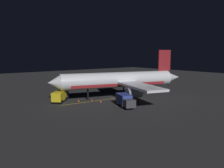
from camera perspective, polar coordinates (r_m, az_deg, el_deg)
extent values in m
cube|color=#262628|center=(54.84, 1.64, -3.56)|extent=(180.00, 180.00, 0.20)
cube|color=gold|center=(52.29, -1.64, -4.00)|extent=(1.93, 22.06, 0.01)
cylinder|color=silver|center=(54.14, 1.66, 1.11)|extent=(11.65, 28.04, 3.71)
cube|color=maroon|center=(54.27, 1.66, 0.04)|extent=(10.26, 23.94, 0.67)
cone|color=silver|center=(50.19, -14.50, 0.34)|extent=(4.33, 3.89, 3.63)
cone|color=silver|center=(62.02, 15.17, 1.69)|extent=(4.47, 5.22, 3.34)
cube|color=maroon|center=(60.17, 13.27, 5.93)|extent=(1.38, 3.55, 5.41)
cube|color=silver|center=(47.16, 7.36, -0.62)|extent=(14.31, 8.48, 0.50)
cylinder|color=slate|center=(47.41, 5.66, -2.26)|extent=(2.93, 3.67, 2.10)
cube|color=silver|center=(62.65, -0.25, 1.51)|extent=(14.31, 8.48, 0.50)
cylinder|color=slate|center=(61.77, -1.06, 0.11)|extent=(2.93, 3.67, 2.10)
cylinder|color=black|center=(52.08, -6.22, -2.67)|extent=(0.45, 0.45, 2.54)
cylinder|color=black|center=(53.60, 4.96, -2.36)|extent=(0.45, 0.45, 2.54)
cylinder|color=black|center=(57.56, 2.98, -1.64)|extent=(0.45, 0.45, 2.54)
cube|color=gold|center=(50.43, -13.43, -3.01)|extent=(4.47, 4.44, 1.94)
cube|color=#38383D|center=(53.26, -12.34, -2.65)|extent=(2.68, 2.68, 1.50)
cylinder|color=black|center=(51.98, -12.85, -3.76)|extent=(2.26, 2.28, 0.90)
cylinder|color=black|center=(49.27, -13.96, -4.43)|extent=(2.26, 2.28, 0.90)
cube|color=navy|center=(45.58, 3.02, -3.87)|extent=(4.70, 3.41, 2.04)
cube|color=#38383D|center=(42.90, 4.49, -4.99)|extent=(2.37, 2.49, 1.50)
cylinder|color=black|center=(44.45, 3.71, -5.52)|extent=(1.63, 2.48, 0.90)
cylinder|color=black|center=(47.14, 2.35, -4.75)|extent=(1.63, 2.48, 0.90)
cylinder|color=black|center=(53.52, -11.86, -3.43)|extent=(0.32, 0.32, 0.85)
cylinder|color=yellow|center=(53.38, -11.88, -2.64)|extent=(0.40, 0.40, 0.65)
sphere|color=tan|center=(53.30, -11.90, -2.17)|extent=(0.24, 0.24, 0.24)
cone|color=#EA590F|center=(50.37, -5.18, -4.16)|extent=(0.36, 0.36, 0.55)
cube|color=black|center=(50.42, -5.17, -4.45)|extent=(0.50, 0.50, 0.03)
cone|color=#EA590F|center=(49.26, -2.93, -4.41)|extent=(0.36, 0.36, 0.55)
cube|color=black|center=(49.31, -2.92, -4.71)|extent=(0.50, 0.50, 0.03)
cone|color=#EA590F|center=(47.25, 5.31, -4.96)|extent=(0.36, 0.36, 0.55)
cube|color=black|center=(47.31, 5.31, -5.27)|extent=(0.50, 0.50, 0.03)
cone|color=#EA590F|center=(50.26, -8.56, -4.25)|extent=(0.36, 0.36, 0.55)
cube|color=black|center=(50.32, -8.55, -4.53)|extent=(0.50, 0.50, 0.03)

